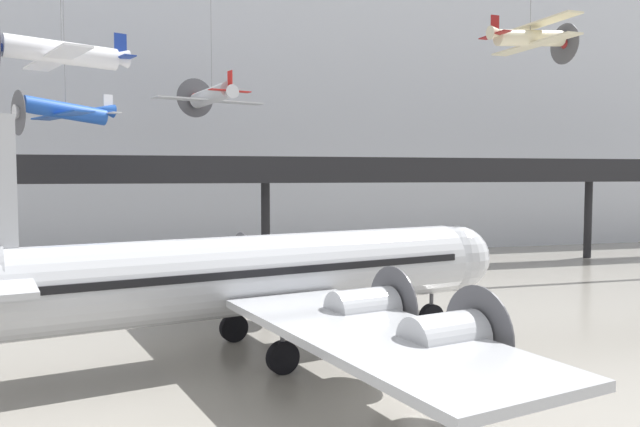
# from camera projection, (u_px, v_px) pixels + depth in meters

# --- Properties ---
(ground_plane) EXTENTS (260.00, 260.00, 0.00)m
(ground_plane) POSITION_uv_depth(u_px,v_px,m) (407.00, 386.00, 22.89)
(ground_plane) COLOR gray
(hangar_back_wall) EXTENTS (140.00, 3.00, 28.12)m
(hangar_back_wall) POSITION_uv_depth(u_px,v_px,m) (243.00, 108.00, 59.52)
(hangar_back_wall) COLOR silver
(hangar_back_wall) RESTS_ON ground
(mezzanine_walkway) EXTENTS (110.00, 3.20, 9.09)m
(mezzanine_walkway) POSITION_uv_depth(u_px,v_px,m) (268.00, 178.00, 48.23)
(mezzanine_walkway) COLOR black
(mezzanine_walkway) RESTS_ON ground
(airliner_silver_main) EXTENTS (26.21, 30.27, 9.87)m
(airliner_silver_main) POSITION_uv_depth(u_px,v_px,m) (248.00, 276.00, 26.21)
(airliner_silver_main) COLOR #B7BABF
(airliner_silver_main) RESTS_ON ground
(suspended_plane_blue_trainer) EXTENTS (6.85, 7.75, 12.56)m
(suspended_plane_blue_trainer) POSITION_uv_depth(u_px,v_px,m) (66.00, 111.00, 41.18)
(suspended_plane_blue_trainer) COLOR #1E4CAD
(suspended_plane_cream_biplane) EXTENTS (5.80, 7.12, 8.34)m
(suspended_plane_cream_biplane) POSITION_uv_depth(u_px,v_px,m) (531.00, 37.00, 37.99)
(suspended_plane_cream_biplane) COLOR beige
(suspended_plane_silver_racer) EXTENTS (8.53, 7.24, 10.62)m
(suspended_plane_silver_racer) POSITION_uv_depth(u_px,v_px,m) (212.00, 96.00, 46.31)
(suspended_plane_silver_racer) COLOR silver
(suspended_plane_white_twin) EXTENTS (6.99, 8.11, 10.54)m
(suspended_plane_white_twin) POSITION_uv_depth(u_px,v_px,m) (62.00, 53.00, 31.15)
(suspended_plane_white_twin) COLOR silver
(info_sign_pedestal) EXTENTS (0.26, 0.76, 1.24)m
(info_sign_pedestal) POSITION_uv_depth(u_px,v_px,m) (417.00, 362.00, 24.34)
(info_sign_pedestal) COLOR #4C4C51
(info_sign_pedestal) RESTS_ON ground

